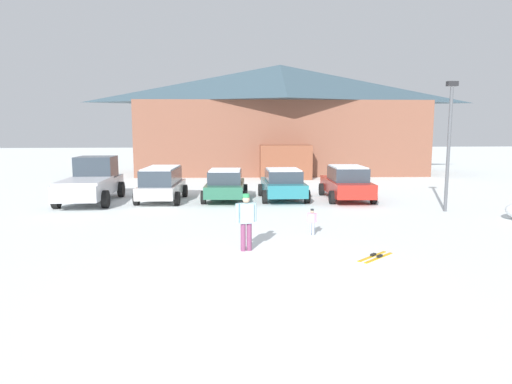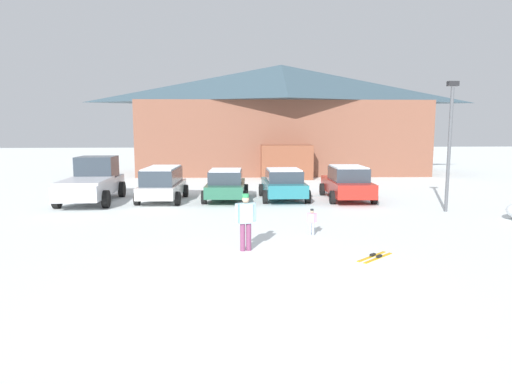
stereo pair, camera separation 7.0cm
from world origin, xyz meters
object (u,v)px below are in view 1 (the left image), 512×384
at_px(parked_teal_hatchback, 283,184).
at_px(skier_child_in_pink_snowsuit, 312,220).
at_px(ski_lodge, 280,119).
at_px(lamp_post, 449,139).
at_px(pickup_truck, 92,181).
at_px(pair_of_skis, 376,257).
at_px(parked_green_coupe, 225,184).
at_px(skier_adult_in_blue_parka, 246,219).
at_px(parked_white_suv, 162,183).
at_px(parked_red_sedan, 347,183).

bearing_deg(parked_teal_hatchback, skier_child_in_pink_snowsuit, -90.79).
relative_size(parked_teal_hatchback, skier_child_in_pink_snowsuit, 4.59).
relative_size(ski_lodge, lamp_post, 4.16).
bearing_deg(pickup_truck, pair_of_skis, -45.60).
relative_size(parked_green_coupe, pickup_truck, 0.74).
height_order(parked_green_coupe, parked_teal_hatchback, parked_teal_hatchback).
bearing_deg(skier_adult_in_blue_parka, lamp_post, 32.74).
height_order(parked_white_suv, parked_green_coupe, parked_white_suv).
xyz_separation_m(parked_red_sedan, lamp_post, (3.33, -3.60, 2.23)).
relative_size(parked_red_sedan, skier_child_in_pink_snowsuit, 5.35).
xyz_separation_m(ski_lodge, skier_adult_in_blue_parka, (-4.11, -23.98, -3.41)).
height_order(parked_teal_hatchback, pickup_truck, pickup_truck).
height_order(pickup_truck, skier_child_in_pink_snowsuit, pickup_truck).
xyz_separation_m(ski_lodge, parked_green_coupe, (-4.59, -14.37, -3.57)).
xyz_separation_m(parked_red_sedan, skier_child_in_pink_snowsuit, (-3.28, -7.57, -0.35)).
bearing_deg(pickup_truck, skier_child_in_pink_snowsuit, -40.69).
bearing_deg(parked_white_suv, parked_green_coupe, 0.75).
height_order(ski_lodge, lamp_post, ski_lodge).
bearing_deg(lamp_post, ski_lodge, 104.69).
xyz_separation_m(parked_white_suv, skier_child_in_pink_snowsuit, (5.88, -7.81, -0.40)).
bearing_deg(ski_lodge, parked_green_coupe, -107.71).
bearing_deg(parked_green_coupe, lamp_post, -22.53).
xyz_separation_m(parked_teal_hatchback, pickup_truck, (-9.34, 0.13, 0.20)).
relative_size(parked_white_suv, pickup_truck, 0.77).
bearing_deg(pickup_truck, ski_lodge, 52.27).
bearing_deg(parked_white_suv, pair_of_skis, -56.06).
xyz_separation_m(ski_lodge, lamp_post, (4.79, -18.26, -1.27)).
relative_size(pickup_truck, lamp_post, 1.04).
height_order(skier_adult_in_blue_parka, skier_child_in_pink_snowsuit, skier_adult_in_blue_parka).
xyz_separation_m(parked_teal_hatchback, skier_child_in_pink_snowsuit, (-0.11, -7.81, -0.29)).
bearing_deg(parked_teal_hatchback, parked_green_coupe, 179.05).
height_order(ski_lodge, parked_teal_hatchback, ski_lodge).
bearing_deg(ski_lodge, parked_red_sedan, -84.32).
distance_m(ski_lodge, parked_red_sedan, 15.14).
relative_size(skier_adult_in_blue_parka, skier_child_in_pink_snowsuit, 1.87).
bearing_deg(parked_green_coupe, pair_of_skis, -69.37).
height_order(parked_white_suv, parked_red_sedan, parked_red_sedan).
height_order(skier_child_in_pink_snowsuit, lamp_post, lamp_post).
relative_size(parked_green_coupe, skier_child_in_pink_snowsuit, 4.75).
xyz_separation_m(skier_child_in_pink_snowsuit, lamp_post, (6.61, 3.97, 2.58)).
distance_m(skier_child_in_pink_snowsuit, pair_of_skis, 3.05).
bearing_deg(pair_of_skis, skier_adult_in_blue_parka, 164.31).
bearing_deg(lamp_post, skier_child_in_pink_snowsuit, -149.05).
height_order(parked_white_suv, pair_of_skis, parked_white_suv).
relative_size(pickup_truck, pair_of_skis, 4.61).
bearing_deg(lamp_post, pair_of_skis, -128.74).
bearing_deg(skier_child_in_pink_snowsuit, skier_adult_in_blue_parka, -142.49).
bearing_deg(ski_lodge, pair_of_skis, -91.37).
height_order(parked_white_suv, parked_teal_hatchback, parked_white_suv).
distance_m(pickup_truck, lamp_post, 16.47).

